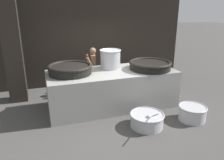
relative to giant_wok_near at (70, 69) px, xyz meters
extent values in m
plane|color=#474442|center=(1.13, -0.12, -1.17)|extent=(60.00, 60.00, 0.00)
cube|color=black|center=(1.13, 2.17, 0.80)|extent=(6.99, 0.24, 3.95)
cube|color=black|center=(-1.45, 1.19, 0.80)|extent=(0.49, 0.49, 3.95)
cube|color=gray|center=(1.13, -0.12, -0.65)|extent=(3.54, 1.43, 1.04)
cylinder|color=black|center=(0.00, 0.00, -0.03)|extent=(1.13, 1.13, 0.20)
torus|color=black|center=(0.00, 0.00, 0.07)|extent=(1.17, 1.17, 0.09)
cylinder|color=black|center=(2.22, -0.27, -0.04)|extent=(1.16, 1.16, 0.18)
torus|color=black|center=(2.22, -0.27, 0.05)|extent=(1.20, 1.20, 0.09)
cylinder|color=#B7B7BC|center=(1.18, 0.19, 0.13)|extent=(0.57, 0.57, 0.52)
torus|color=#B7B7BC|center=(1.18, 0.19, 0.39)|extent=(0.61, 0.61, 0.04)
cylinder|color=brown|center=(0.87, 0.97, -0.80)|extent=(0.11, 0.11, 0.74)
cylinder|color=brown|center=(0.90, 1.13, -0.80)|extent=(0.11, 0.11, 0.74)
cube|color=#722D4C|center=(0.88, 1.05, -0.65)|extent=(0.22, 0.25, 0.48)
cube|color=brown|center=(0.88, 1.05, -0.16)|extent=(0.22, 0.47, 0.55)
cylinder|color=brown|center=(0.75, 0.85, -0.16)|extent=(0.31, 0.14, 0.51)
cylinder|color=brown|center=(0.83, 1.29, -0.16)|extent=(0.31, 0.14, 0.51)
sphere|color=brown|center=(0.88, 1.05, 0.23)|extent=(0.21, 0.21, 0.21)
cylinder|color=#B7B7BC|center=(1.54, -1.51, -1.01)|extent=(0.78, 0.78, 0.31)
torus|color=#B7B7BC|center=(1.54, -1.51, -0.86)|extent=(0.82, 0.82, 0.04)
cylinder|color=tan|center=(1.54, -1.51, -0.94)|extent=(0.68, 0.68, 0.08)
sphere|color=#B7B7BC|center=(1.52, -1.65, -0.87)|extent=(0.14, 0.14, 0.14)
cylinder|color=#B7B7BC|center=(1.48, -1.90, -0.69)|extent=(0.10, 0.52, 0.38)
cylinder|color=#B7B7BC|center=(2.77, -1.59, -0.99)|extent=(0.66, 0.66, 0.36)
torus|color=#B7B7BC|center=(2.77, -1.59, -0.81)|extent=(0.69, 0.69, 0.03)
cylinder|color=#6B9347|center=(2.77, -1.59, -0.91)|extent=(0.58, 0.58, 0.09)
camera|label=1|loc=(-0.73, -5.63, 1.55)|focal=35.00mm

